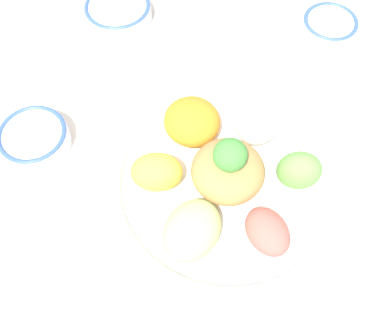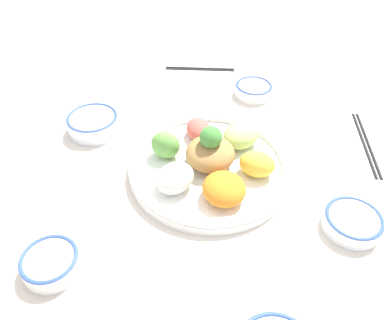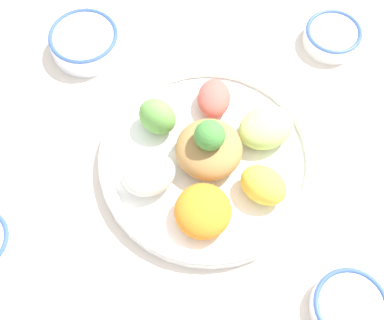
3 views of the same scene
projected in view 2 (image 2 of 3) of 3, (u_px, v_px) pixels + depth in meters
name	position (u px, v px, depth m)	size (l,w,h in m)	color
ground_plane	(193.00, 173.00, 0.80)	(2.40, 2.40, 0.00)	silver
salad_platter	(211.00, 163.00, 0.78)	(0.34, 0.34, 0.12)	white
sauce_bowl_red	(93.00, 123.00, 0.89)	(0.12, 0.12, 0.04)	white
rice_bowl_blue	(51.00, 263.00, 0.61)	(0.09, 0.09, 0.04)	white
rice_bowl_plain	(353.00, 222.00, 0.68)	(0.10, 0.10, 0.03)	white
sauce_bowl_far	(253.00, 89.00, 1.01)	(0.10, 0.10, 0.03)	white
chopsticks_pair_near	(200.00, 68.00, 1.13)	(0.06, 0.21, 0.01)	black
chopsticks_pair_far	(366.00, 143.00, 0.87)	(0.23, 0.08, 0.01)	black
serving_spoon_main	(80.00, 104.00, 0.98)	(0.12, 0.11, 0.01)	silver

